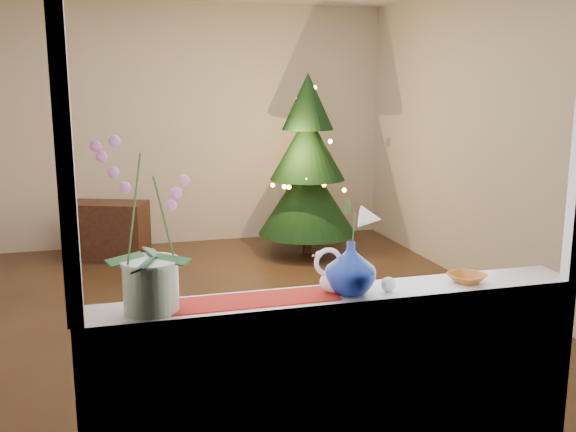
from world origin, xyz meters
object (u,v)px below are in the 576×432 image
object	(u,v)px
swan	(338,271)
side_table	(107,231)
blue_vase	(351,264)
paperweight	(388,284)
amber_dish	(467,279)
orchid_pot	(148,226)
xmas_tree	(307,165)

from	to	relation	value
swan	side_table	world-z (taller)	swan
side_table	blue_vase	bearing A→B (deg)	-55.21
paperweight	side_table	bearing A→B (deg)	105.17
swan	amber_dish	size ratio (longest dim) A/B	1.61
swan	amber_dish	distance (m)	0.62
paperweight	amber_dish	bearing A→B (deg)	3.66
blue_vase	amber_dish	xyz separation A→B (m)	(0.56, 0.00, -0.11)
paperweight	orchid_pot	bearing A→B (deg)	178.30
swan	side_table	distance (m)	4.48
paperweight	blue_vase	bearing A→B (deg)	171.89
orchid_pot	side_table	bearing A→B (deg)	92.40
orchid_pot	amber_dish	distance (m)	1.43
swan	xmas_tree	size ratio (longest dim) A/B	0.12
blue_vase	side_table	distance (m)	4.51
blue_vase	paperweight	world-z (taller)	blue_vase
xmas_tree	side_table	world-z (taller)	xmas_tree
blue_vase	xmas_tree	bearing A→B (deg)	75.05
paperweight	side_table	size ratio (longest dim) A/B	0.08
xmas_tree	paperweight	bearing A→B (deg)	-102.63
orchid_pot	paperweight	size ratio (longest dim) A/B	10.70
orchid_pot	swan	bearing A→B (deg)	1.21
blue_vase	paperweight	xyz separation A→B (m)	(0.17, -0.02, -0.10)
swan	amber_dish	bearing A→B (deg)	-3.85
xmas_tree	side_table	distance (m)	2.21
swan	blue_vase	size ratio (longest dim) A/B	0.86
amber_dish	paperweight	bearing A→B (deg)	-176.34
swan	paperweight	bearing A→B (deg)	-14.11
swan	side_table	bearing A→B (deg)	100.76
orchid_pot	paperweight	xyz separation A→B (m)	(1.00, -0.03, -0.31)
orchid_pot	paperweight	distance (m)	1.05
side_table	paperweight	bearing A→B (deg)	-53.22
swan	paperweight	world-z (taller)	swan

